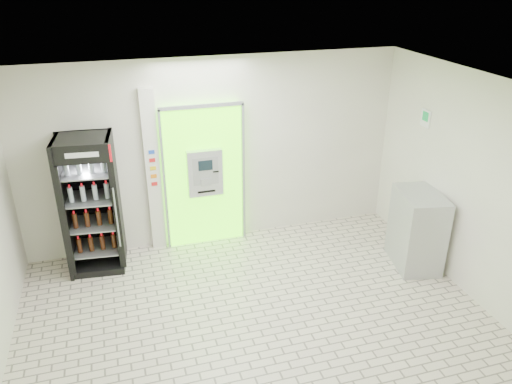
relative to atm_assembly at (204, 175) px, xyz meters
name	(u,v)px	position (x,y,z in m)	size (l,w,h in m)	color
ground	(261,330)	(0.20, -2.41, -1.17)	(6.00, 6.00, 0.00)	#C1B1A0
room_shell	(261,199)	(0.20, -2.41, 0.67)	(6.00, 6.00, 6.00)	silver
atm_assembly	(204,175)	(0.00, 0.00, 0.00)	(1.30, 0.24, 2.33)	#59FC0E
pillar	(153,172)	(-0.78, 0.04, 0.13)	(0.22, 0.11, 2.60)	silver
beverage_cooler	(92,207)	(-1.72, -0.26, -0.18)	(0.84, 0.78, 2.05)	black
steel_cabinet	(417,230)	(2.90, -1.60, -0.58)	(0.76, 0.98, 1.18)	#ACAEB4
exit_sign	(426,118)	(3.19, -1.01, 0.95)	(0.02, 0.22, 0.26)	white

